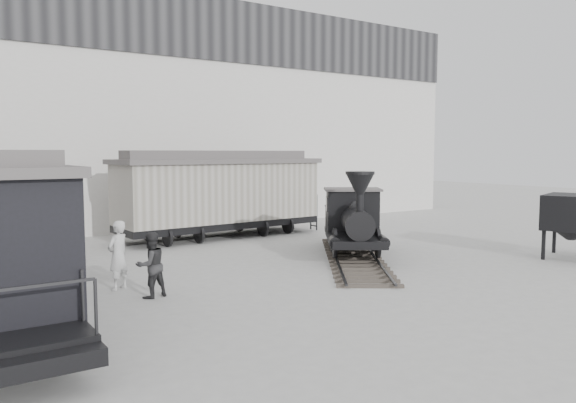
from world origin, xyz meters
TOP-DOWN VIEW (x-y plane):
  - ground at (0.00, 0.00)m, footprint 90.00×90.00m
  - north_wall at (0.00, 14.98)m, footprint 34.00×2.51m
  - locomotive at (2.00, 3.98)m, footprint 6.21×7.91m
  - boxcar at (0.16, 10.56)m, footprint 9.19×3.40m
  - visitor_a at (-6.27, 3.73)m, footprint 0.80×0.73m
  - visitor_b at (-5.85, 2.45)m, footprint 0.92×0.78m
  - coal_hopper at (7.95, -0.45)m, footprint 2.44×2.22m

SIDE VIEW (x-z plane):
  - ground at x=0.00m, z-range 0.00..0.00m
  - visitor_b at x=-5.85m, z-range 0.00..1.65m
  - visitor_a at x=-6.27m, z-range 0.00..1.84m
  - locomotive at x=2.00m, z-range -0.39..2.56m
  - coal_hopper at x=7.95m, z-range 0.33..2.52m
  - boxcar at x=0.16m, z-range 0.09..3.78m
  - north_wall at x=0.00m, z-range 0.05..11.05m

